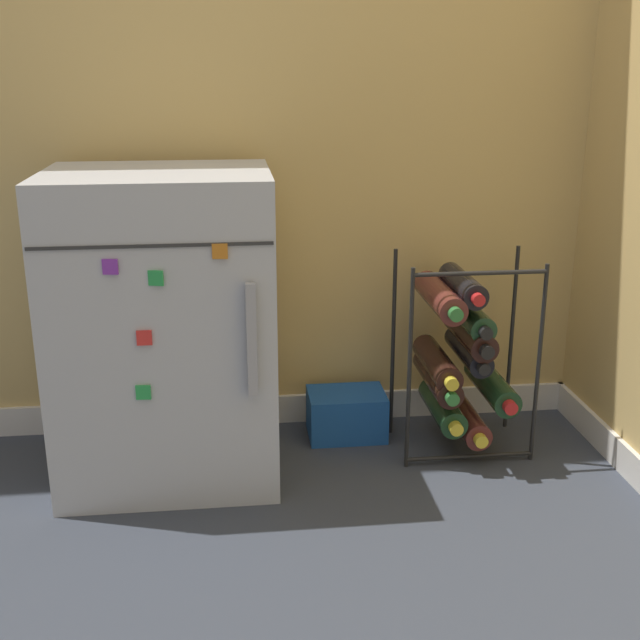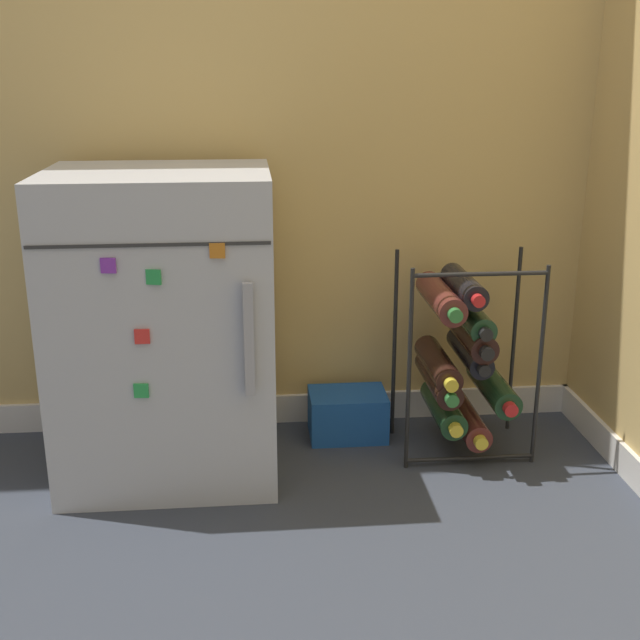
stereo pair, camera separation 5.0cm
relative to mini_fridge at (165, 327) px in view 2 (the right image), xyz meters
name	(u,v)px [view 2 (the right image)]	position (x,y,z in m)	size (l,w,h in m)	color
ground_plane	(333,537)	(0.41, -0.40, -0.42)	(14.00, 14.00, 0.00)	#333842
wall_back	(309,7)	(0.41, 0.31, 0.82)	(6.68, 0.07, 2.50)	tan
mini_fridge	(165,327)	(0.00, 0.00, 0.00)	(0.57, 0.49, 0.83)	#B7BABF
wine_rack	(460,357)	(0.82, 0.04, -0.13)	(0.38, 0.33, 0.58)	black
soda_box	(348,414)	(0.51, 0.15, -0.35)	(0.23, 0.16, 0.14)	#194C9E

